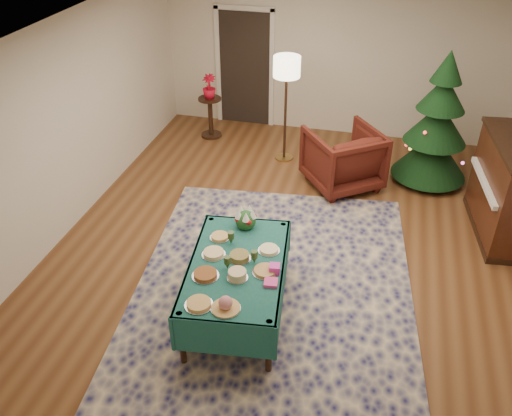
% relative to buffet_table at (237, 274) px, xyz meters
% --- Properties ---
extents(room_shell, '(7.00, 7.00, 7.00)m').
position_rel_buffet_table_xyz_m(room_shell, '(0.35, 1.48, 0.80)').
color(room_shell, '#593319').
rests_on(room_shell, ground).
extents(doorway, '(1.08, 0.04, 2.16)m').
position_rel_buffet_table_xyz_m(doorway, '(-1.25, 4.96, 0.55)').
color(doorway, black).
rests_on(doorway, ground).
extents(rug, '(3.64, 4.52, 0.02)m').
position_rel_buffet_table_xyz_m(rug, '(0.31, 0.46, -0.54)').
color(rug, '#131547').
rests_on(rug, ground).
extents(buffet_table, '(1.23, 1.86, 0.68)m').
position_rel_buffet_table_xyz_m(buffet_table, '(0.00, 0.00, 0.00)').
color(buffet_table, black).
rests_on(buffet_table, ground).
extents(platter_0, '(0.28, 0.28, 0.04)m').
position_rel_buffet_table_xyz_m(platter_0, '(-0.18, -0.69, 0.15)').
color(platter_0, silver).
rests_on(platter_0, buffet_table).
extents(platter_1, '(0.29, 0.29, 0.15)m').
position_rel_buffet_table_xyz_m(platter_1, '(0.08, -0.67, 0.19)').
color(platter_1, silver).
rests_on(platter_1, buffet_table).
extents(platter_2, '(0.28, 0.28, 0.05)m').
position_rel_buffet_table_xyz_m(platter_2, '(-0.25, -0.27, 0.16)').
color(platter_2, silver).
rests_on(platter_2, buffet_table).
extents(platter_3, '(0.22, 0.22, 0.09)m').
position_rel_buffet_table_xyz_m(platter_3, '(0.07, -0.22, 0.18)').
color(platter_3, silver).
rests_on(platter_3, buffet_table).
extents(platter_4, '(0.27, 0.27, 0.04)m').
position_rel_buffet_table_xyz_m(platter_4, '(0.32, -0.06, 0.15)').
color(platter_4, silver).
rests_on(platter_4, buffet_table).
extents(platter_5, '(0.26, 0.26, 0.05)m').
position_rel_buffet_table_xyz_m(platter_5, '(-0.28, 0.09, 0.16)').
color(platter_5, silver).
rests_on(platter_5, buffet_table).
extents(platter_6, '(0.24, 0.24, 0.07)m').
position_rel_buffet_table_xyz_m(platter_6, '(0.01, 0.09, 0.17)').
color(platter_6, silver).
rests_on(platter_6, buffet_table).
extents(platter_7, '(0.24, 0.24, 0.04)m').
position_rel_buffet_table_xyz_m(platter_7, '(0.28, 0.30, 0.15)').
color(platter_7, silver).
rests_on(platter_7, buffet_table).
extents(platter_8, '(0.23, 0.23, 0.04)m').
position_rel_buffet_table_xyz_m(platter_8, '(-0.31, 0.39, 0.15)').
color(platter_8, silver).
rests_on(platter_8, buffet_table).
extents(goblet_0, '(0.07, 0.07, 0.16)m').
position_rel_buffet_table_xyz_m(goblet_0, '(-0.15, 0.32, 0.22)').
color(goblet_0, '#2D471E').
rests_on(goblet_0, buffet_table).
extents(goblet_1, '(0.07, 0.07, 0.16)m').
position_rel_buffet_table_xyz_m(goblet_1, '(0.18, 0.06, 0.22)').
color(goblet_1, '#2D471E').
rests_on(goblet_1, buffet_table).
extents(goblet_2, '(0.07, 0.07, 0.16)m').
position_rel_buffet_table_xyz_m(goblet_2, '(-0.07, -0.10, 0.22)').
color(goblet_2, '#2D471E').
rests_on(goblet_2, buffet_table).
extents(napkin_stack, '(0.15, 0.15, 0.04)m').
position_rel_buffet_table_xyz_m(napkin_stack, '(0.42, -0.22, 0.15)').
color(napkin_stack, '#E94095').
rests_on(napkin_stack, buffet_table).
extents(gift_box, '(0.12, 0.12, 0.09)m').
position_rel_buffet_table_xyz_m(gift_box, '(0.42, -0.03, 0.18)').
color(gift_box, '#E23EB8').
rests_on(gift_box, buffet_table).
extents(centerpiece, '(0.24, 0.25, 0.28)m').
position_rel_buffet_table_xyz_m(centerpiece, '(-0.08, 0.68, 0.25)').
color(centerpiece, '#1E4C1E').
rests_on(centerpiece, buffet_table).
extents(armchair, '(1.34, 1.33, 1.01)m').
position_rel_buffet_table_xyz_m(armchair, '(0.79, 3.05, -0.04)').
color(armchair, '#49170F').
rests_on(armchair, ground).
extents(floor_lamp, '(0.42, 0.42, 1.73)m').
position_rel_buffet_table_xyz_m(floor_lamp, '(-0.23, 3.69, 0.93)').
color(floor_lamp, '#A57F3F').
rests_on(floor_lamp, ground).
extents(side_table, '(0.41, 0.41, 0.72)m').
position_rel_buffet_table_xyz_m(side_table, '(-1.69, 4.22, -0.19)').
color(side_table, black).
rests_on(side_table, ground).
extents(potted_plant, '(0.23, 0.42, 0.23)m').
position_rel_buffet_table_xyz_m(potted_plant, '(-1.69, 4.22, 0.30)').
color(potted_plant, red).
rests_on(potted_plant, side_table).
extents(christmas_tree, '(1.49, 1.49, 2.05)m').
position_rel_buffet_table_xyz_m(christmas_tree, '(2.08, 3.54, 0.38)').
color(christmas_tree, black).
rests_on(christmas_tree, ground).
extents(piano, '(0.88, 1.60, 1.33)m').
position_rel_buffet_table_xyz_m(piano, '(3.01, 2.35, 0.10)').
color(piano, black).
rests_on(piano, ground).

